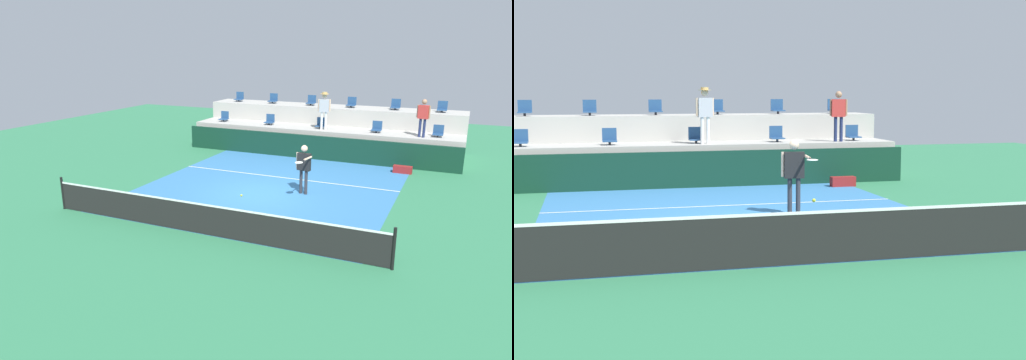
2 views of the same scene
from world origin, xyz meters
The scene contains 23 objects.
ground_plane centered at (0.00, 0.00, 0.00)m, with size 40.00×40.00×0.00m, color #2D754C.
court_inner_paint centered at (0.00, 1.00, 0.00)m, with size 9.00×10.00×0.01m, color teal.
court_service_line centered at (0.00, 2.40, 0.01)m, with size 9.00×0.06×0.00m, color white.
tennis_net centered at (0.00, -4.00, 0.50)m, with size 10.48×0.08×1.07m.
sponsor_backboard centered at (0.00, 6.00, 0.55)m, with size 13.00×0.16×1.10m, color #0F3323.
seating_tier_lower centered at (0.00, 7.30, 0.62)m, with size 13.00×1.80×1.25m, color #ADAAA3.
seating_tier_upper centered at (0.00, 9.10, 1.05)m, with size 13.00×1.80×2.10m, color #ADAAA3.
stadium_chair_lower_far_left centered at (-5.29, 7.23, 1.46)m, with size 0.44×0.40×0.52m.
stadium_chair_lower_left centered at (-2.68, 7.23, 1.46)m, with size 0.44×0.40×0.52m.
stadium_chair_lower_center centered at (0.00, 7.23, 1.46)m, with size 0.44×0.40×0.52m.
stadium_chair_lower_right centered at (2.67, 7.23, 1.46)m, with size 0.44×0.40×0.52m.
stadium_chair_lower_far_right centered at (5.32, 7.23, 1.46)m, with size 0.44×0.40×0.52m.
stadium_chair_upper_far_left centered at (-5.28, 9.03, 2.31)m, with size 0.44×0.40×0.52m.
stadium_chair_upper_left centered at (-3.24, 9.03, 2.31)m, with size 0.44×0.40×0.52m.
stadium_chair_upper_mid_left centered at (-1.09, 9.03, 2.31)m, with size 0.44×0.40×0.52m.
stadium_chair_upper_mid_right centered at (1.02, 9.03, 2.31)m, with size 0.44×0.40×0.52m.
stadium_chair_upper_right centered at (3.18, 9.03, 2.31)m, with size 0.44×0.40×0.52m.
stadium_chair_upper_far_right centered at (5.30, 9.03, 2.31)m, with size 0.44×0.40×0.52m.
tennis_player centered at (1.36, 0.70, 1.09)m, with size 0.61×1.27×1.77m.
spectator_with_hat centered at (0.24, 6.85, 2.35)m, with size 0.60×0.48×1.78m.
spectator_in_white centered at (4.67, 6.85, 2.24)m, with size 0.58×0.28×1.65m.
tennis_ball centered at (0.68, -2.89, 0.92)m, with size 0.07×0.07×0.07m.
equipment_bag centered at (4.21, 5.13, 0.15)m, with size 0.76×0.28×0.30m, color maroon.
Camera 1 is at (6.42, -14.53, 5.14)m, focal length 32.89 mm.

